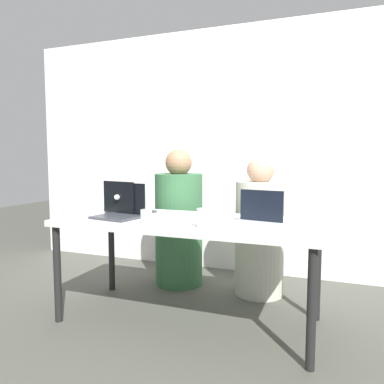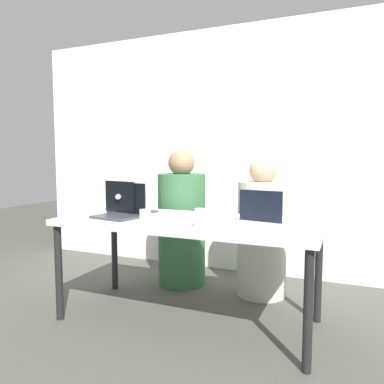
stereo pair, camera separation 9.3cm
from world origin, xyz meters
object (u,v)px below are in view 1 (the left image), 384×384
laptop_front_right (257,218)px  laptop_back_left (127,207)px  person_on_left (179,225)px  water_glass_right (203,219)px  laptop_front_left (121,210)px  water_glass_left (146,218)px  person_on_right (260,234)px

laptop_front_right → laptop_back_left: 1.01m
person_on_left → water_glass_right: bearing=127.1°
laptop_front_left → water_glass_left: (0.27, -0.15, -0.01)m
laptop_front_right → water_glass_left: 0.69m
person_on_left → water_glass_right: 1.10m
water_glass_right → water_glass_left: (-0.38, 0.00, -0.01)m
person_on_right → water_glass_right: size_ratio=9.72×
person_on_left → laptop_back_left: (-0.16, -0.60, 0.23)m
laptop_front_right → water_glass_right: size_ratio=2.72×
person_on_right → laptop_front_right: bearing=115.7°
person_on_right → water_glass_left: person_on_right is taller
person_on_left → laptop_front_left: 0.81m
person_on_left → water_glass_right: (0.55, -0.92, 0.23)m
laptop_front_right → laptop_front_left: bearing=-168.0°
water_glass_left → person_on_right: bearing=59.2°
laptop_back_left → laptop_front_right: bearing=-174.2°
laptop_front_right → water_glass_left: bearing=-154.9°
person_on_right → laptop_back_left: 1.10m
laptop_front_right → person_on_right: bearing=109.4°
person_on_right → laptop_back_left: (-0.88, -0.60, 0.26)m
person_on_right → water_glass_left: bearing=75.6°
person_on_left → person_on_right: (0.71, -0.00, -0.03)m
person_on_left → laptop_back_left: bearing=81.4°
laptop_back_left → water_glass_right: 0.78m
laptop_front_left → laptop_back_left: bearing=118.0°
person_on_right → laptop_front_right: (0.12, -0.74, 0.25)m
laptop_front_right → water_glass_right: (-0.29, -0.18, 0.00)m
laptop_front_left → laptop_back_left: 0.18m
laptop_front_left → water_glass_right: (0.65, -0.15, -0.00)m
laptop_back_left → water_glass_right: laptop_back_left is taller
person_on_right → person_on_left: bearing=16.4°
water_glass_right → person_on_right: bearing=79.7°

